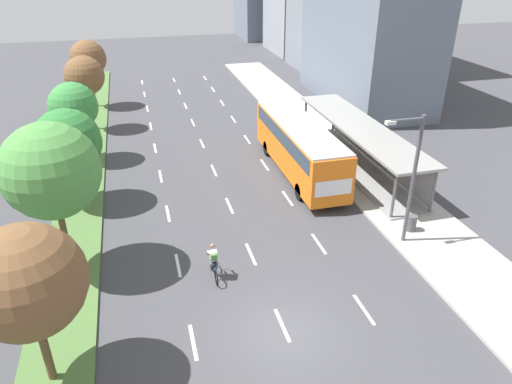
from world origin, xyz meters
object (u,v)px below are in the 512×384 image
at_px(median_tree_farthest, 88,59).
at_px(trash_bin, 411,223).
at_px(bus, 299,143).
at_px(median_tree_fifth, 84,76).
at_px(bus_shelter, 362,142).
at_px(cyclist, 214,263).
at_px(streetlight, 411,173).
at_px(median_tree_fourth, 73,107).
at_px(median_tree_nearest, 26,282).
at_px(median_tree_second, 51,171).
at_px(median_tree_third, 67,142).

xyz_separation_m(median_tree_farthest, trash_bin, (16.55, -26.78, -3.85)).
bearing_deg(bus, median_tree_fifth, 137.98).
bearing_deg(bus_shelter, bus, 175.70).
height_order(bus_shelter, cyclist, bus_shelter).
bearing_deg(streetlight, median_tree_fourth, 137.21).
bearing_deg(cyclist, median_tree_fourth, 113.23).
bearing_deg(median_tree_nearest, median_tree_second, 88.93).
distance_m(median_tree_fourth, trash_bin, 22.20).
relative_size(median_tree_third, median_tree_fourth, 1.03).
height_order(cyclist, median_tree_second, median_tree_second).
distance_m(bus_shelter, median_tree_fourth, 19.06).
xyz_separation_m(cyclist, trash_bin, (10.47, 1.08, -0.22)).
xyz_separation_m(bus, median_tree_farthest, (-13.35, 18.39, 2.36)).
xyz_separation_m(median_tree_second, streetlight, (15.65, -1.91, -1.07)).
bearing_deg(median_tree_fourth, streetlight, -42.79).
distance_m(cyclist, median_tree_second, 7.82).
bearing_deg(median_tree_nearest, cyclist, 33.29).
distance_m(bus_shelter, cyclist, 14.77).
bearing_deg(median_tree_third, bus, 3.47).
bearing_deg(median_tree_fourth, median_tree_third, -88.57).
xyz_separation_m(bus_shelter, median_tree_second, (-17.77, -6.91, 3.10)).
relative_size(median_tree_nearest, median_tree_third, 1.06).
bearing_deg(median_tree_third, bus_shelter, 1.61).
distance_m(bus_shelter, median_tree_third, 17.97).
distance_m(bus_shelter, median_tree_second, 19.31).
height_order(median_tree_nearest, median_tree_fifth, median_tree_nearest).
distance_m(bus, median_tree_fourth, 14.93).
xyz_separation_m(median_tree_fourth, streetlight, (15.90, -14.72, -0.00)).
height_order(cyclist, trash_bin, cyclist).
distance_m(cyclist, median_tree_third, 11.12).
distance_m(bus, median_tree_farthest, 22.85).
bearing_deg(streetlight, trash_bin, 35.86).
xyz_separation_m(bus, streetlight, (2.17, -9.14, 1.82)).
height_order(bus, median_tree_fifth, median_tree_fifth).
xyz_separation_m(median_tree_second, median_tree_fifth, (0.18, 19.22, -0.59)).
bearing_deg(trash_bin, bus_shelter, 82.36).
bearing_deg(trash_bin, median_tree_second, 176.02).
distance_m(median_tree_second, trash_bin, 17.29).
distance_m(median_tree_nearest, median_tree_third, 12.82).
height_order(median_tree_third, trash_bin, median_tree_third).
height_order(cyclist, median_tree_nearest, median_tree_nearest).
height_order(bus, median_tree_farthest, median_tree_farthest).
height_order(median_tree_third, median_tree_farthest, median_tree_farthest).
relative_size(median_tree_third, median_tree_fifth, 0.95).
relative_size(bus, median_tree_farthest, 1.91).
height_order(bus, trash_bin, bus).
distance_m(median_tree_fifth, median_tree_farthest, 6.41).
xyz_separation_m(median_tree_second, trash_bin, (16.69, -1.16, -4.39)).
xyz_separation_m(streetlight, trash_bin, (1.03, 0.75, -3.31)).
bearing_deg(median_tree_nearest, bus_shelter, 36.66).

